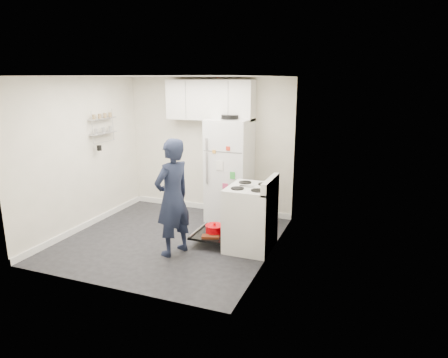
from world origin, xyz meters
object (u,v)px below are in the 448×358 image
at_px(open_oven_door, 214,231).
at_px(person, 173,198).
at_px(electric_range, 250,218).
at_px(refrigerator, 230,170).

distance_m(open_oven_door, person, 0.94).
bearing_deg(electric_range, person, -149.06).
height_order(electric_range, person, person).
xyz_separation_m(open_oven_door, refrigerator, (-0.16, 1.12, 0.72)).
bearing_deg(electric_range, open_oven_door, -177.48).
xyz_separation_m(electric_range, refrigerator, (-0.72, 1.10, 0.44)).
bearing_deg(person, electric_range, 140.03).
xyz_separation_m(electric_range, open_oven_door, (-0.57, -0.02, -0.28)).
relative_size(electric_range, open_oven_door, 1.57).
distance_m(open_oven_door, refrigerator, 1.34).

